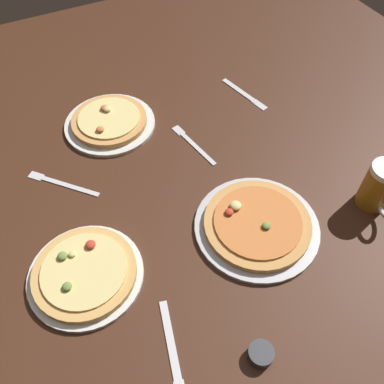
# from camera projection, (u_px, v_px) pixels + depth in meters

# --- Properties ---
(ground_plane) EXTENTS (2.40, 2.40, 0.03)m
(ground_plane) POSITION_uv_depth(u_px,v_px,m) (192.00, 199.00, 1.18)
(ground_plane) COLOR #3D2114
(pizza_plate_near) EXTENTS (0.34, 0.34, 0.05)m
(pizza_plate_near) POSITION_uv_depth(u_px,v_px,m) (257.00, 225.00, 1.09)
(pizza_plate_near) COLOR #B2B2B7
(pizza_plate_near) RESTS_ON ground_plane
(pizza_plate_far) EXTENTS (0.30, 0.30, 0.05)m
(pizza_plate_far) POSITION_uv_depth(u_px,v_px,m) (110.00, 122.00, 1.34)
(pizza_plate_far) COLOR silver
(pizza_plate_far) RESTS_ON ground_plane
(pizza_plate_side) EXTENTS (0.29, 0.29, 0.05)m
(pizza_plate_side) POSITION_uv_depth(u_px,v_px,m) (85.00, 273.00, 1.00)
(pizza_plate_side) COLOR silver
(pizza_plate_side) RESTS_ON ground_plane
(beer_mug_dark) EXTENTS (0.09, 0.14, 0.14)m
(beer_mug_dark) POSITION_uv_depth(u_px,v_px,m) (380.00, 187.00, 1.10)
(beer_mug_dark) COLOR #9E6619
(beer_mug_dark) RESTS_ON ground_plane
(ramekin_sauce) EXTENTS (0.06, 0.06, 0.03)m
(ramekin_sauce) POSITION_uv_depth(u_px,v_px,m) (261.00, 354.00, 0.88)
(ramekin_sauce) COLOR #333338
(ramekin_sauce) RESTS_ON ground_plane
(fork_left) EXTENTS (0.17, 0.18, 0.01)m
(fork_left) POSITION_uv_depth(u_px,v_px,m) (62.00, 183.00, 1.19)
(fork_left) COLOR silver
(fork_left) RESTS_ON ground_plane
(knife_right) EXTENTS (0.07, 0.21, 0.01)m
(knife_right) POSITION_uv_depth(u_px,v_px,m) (244.00, 94.00, 1.45)
(knife_right) COLOR silver
(knife_right) RESTS_ON ground_plane
(fork_spare) EXTENTS (0.06, 0.21, 0.01)m
(fork_spare) POSITION_uv_depth(u_px,v_px,m) (193.00, 143.00, 1.29)
(fork_spare) COLOR silver
(fork_spare) RESTS_ON ground_plane
(knife_spare) EXTENTS (0.08, 0.24, 0.01)m
(knife_spare) POSITION_uv_depth(u_px,v_px,m) (173.00, 353.00, 0.89)
(knife_spare) COLOR silver
(knife_spare) RESTS_ON ground_plane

